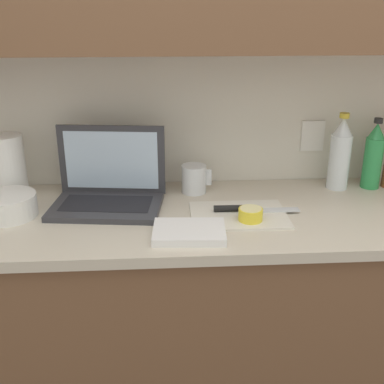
{
  "coord_description": "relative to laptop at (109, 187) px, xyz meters",
  "views": [
    {
      "loc": [
        -0.42,
        -1.49,
        1.57
      ],
      "look_at": [
        -0.32,
        -0.01,
        0.99
      ],
      "focal_mm": 45.0,
      "sensor_mm": 36.0,
      "label": 1
    }
  ],
  "objects": [
    {
      "name": "dish_towel",
      "position": [
        0.27,
        -0.27,
        -0.05
      ],
      "size": [
        0.23,
        0.17,
        0.02
      ],
      "primitive_type": "cube",
      "rotation": [
        0.0,
        0.0,
        -0.06
      ],
      "color": "white",
      "rests_on": "counter_unit"
    },
    {
      "name": "bowl_white",
      "position": [
        -0.33,
        -0.09,
        -0.03
      ],
      "size": [
        0.19,
        0.19,
        0.07
      ],
      "color": "white",
      "rests_on": "counter_unit"
    },
    {
      "name": "wall_back",
      "position": [
        0.61,
        0.14,
        0.59
      ],
      "size": [
        5.2,
        0.38,
        2.6
      ],
      "color": "silver",
      "rests_on": "ground_plane"
    },
    {
      "name": "cutting_board",
      "position": [
        0.44,
        -0.14,
        -0.06
      ],
      "size": [
        0.32,
        0.23,
        0.01
      ],
      "primitive_type": "cube",
      "color": "silver",
      "rests_on": "counter_unit"
    },
    {
      "name": "counter_unit",
      "position": [
        0.63,
        -0.09,
        -0.51
      ],
      "size": [
        2.22,
        0.61,
        0.91
      ],
      "color": "brown",
      "rests_on": "ground_plane"
    },
    {
      "name": "measuring_cup",
      "position": [
        0.31,
        0.09,
        -0.01
      ],
      "size": [
        0.11,
        0.09,
        0.1
      ],
      "color": "silver",
      "rests_on": "counter_unit"
    },
    {
      "name": "knife",
      "position": [
        0.45,
        -0.11,
        -0.05
      ],
      "size": [
        0.29,
        0.04,
        0.02
      ],
      "rotation": [
        0.0,
        0.0,
        -0.01
      ],
      "color": "silver",
      "rests_on": "cutting_board"
    },
    {
      "name": "bottle_water_clear",
      "position": [
        0.85,
        0.1,
        0.07
      ],
      "size": [
        0.08,
        0.08,
        0.29
      ],
      "color": "silver",
      "rests_on": "counter_unit"
    },
    {
      "name": "lemon_half_cut",
      "position": [
        0.47,
        -0.19,
        -0.03
      ],
      "size": [
        0.08,
        0.08,
        0.04
      ],
      "color": "yellow",
      "rests_on": "cutting_board"
    },
    {
      "name": "paper_towel_roll",
      "position": [
        -0.36,
        0.09,
        0.05
      ],
      "size": [
        0.12,
        0.12,
        0.23
      ],
      "color": "white",
      "rests_on": "counter_unit"
    },
    {
      "name": "laptop",
      "position": [
        0.0,
        0.0,
        0.0
      ],
      "size": [
        0.4,
        0.29,
        0.27
      ],
      "rotation": [
        0.0,
        0.0,
        -0.12
      ],
      "color": "#333338",
      "rests_on": "counter_unit"
    },
    {
      "name": "bottle_oil_tall",
      "position": [
        0.98,
        0.1,
        0.06
      ],
      "size": [
        0.07,
        0.07,
        0.27
      ],
      "color": "#2D934C",
      "rests_on": "counter_unit"
    }
  ]
}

